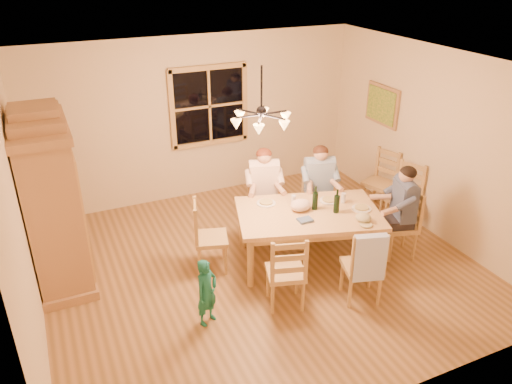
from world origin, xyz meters
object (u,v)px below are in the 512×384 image
chair_near_left (285,283)px  adult_slate_man (403,200)px  dining_table (308,218)px  chandelier (261,119)px  armoire (53,205)px  wine_bottle_a (315,198)px  chair_end_right (398,235)px  chair_far_right (317,210)px  wine_bottle_b (337,201)px  chair_spare_back (378,192)px  adult_woman (264,181)px  chair_far_left (264,213)px  chair_near_right (361,277)px  adult_plaid_man (319,177)px  chair_end_left (212,248)px  child (207,292)px  chair_spare_front (402,207)px

chair_near_left → adult_slate_man: adult_slate_man is taller
dining_table → chandelier: bearing=167.5°
armoire → wine_bottle_a: (3.16, -0.95, -0.13)m
chair_near_left → dining_table: bearing=62.1°
chair_near_left → chair_end_right: (1.94, 0.34, 0.00)m
chair_far_right → wine_bottle_b: wine_bottle_b is taller
chair_far_right → chair_spare_back: bearing=-157.6°
chair_end_right → wine_bottle_b: 1.13m
armoire → adult_woman: bearing=-0.1°
chair_far_left → adult_slate_man: size_ratio=1.13×
adult_woman → wine_bottle_a: (0.30, -0.94, 0.08)m
adult_slate_man → adult_woman: bearing=63.4°
chair_near_right → adult_plaid_man: bearing=93.4°
chair_end_left → adult_plaid_man: adult_plaid_man is taller
armoire → adult_slate_man: (4.29, -1.35, -0.22)m
armoire → chair_near_left: size_ratio=2.32×
chair_far_right → child: chair_far_right is taller
chair_far_right → chair_near_right: (-0.41, -1.71, 0.00)m
dining_table → wine_bottle_b: wine_bottle_b is taller
adult_woman → adult_plaid_man: 0.83m
chair_end_right → adult_plaid_man: bearing=46.6°
chair_near_right → child: bearing=-173.9°
dining_table → chair_far_left: bearing=101.2°
adult_woman → dining_table: bearing=117.9°
chair_end_right → chair_spare_back: size_ratio=1.00×
chair_far_left → chair_far_right: bearing=180.0°
armoire → dining_table: (3.05, -0.98, -0.40)m
wine_bottle_a → chair_spare_front: bearing=7.5°
wine_bottle_a → wine_bottle_b: size_ratio=1.00×
chair_far_right → wine_bottle_a: wine_bottle_a is taller
armoire → chair_far_left: (2.86, -0.01, -0.75)m
armoire → adult_woman: size_ratio=2.63×
wine_bottle_a → chair_spare_back: size_ratio=0.33×
adult_plaid_man → chair_end_right: bearing=136.6°
wine_bottle_b → chair_spare_back: size_ratio=0.33×
chair_end_right → adult_woman: bearing=63.4°
chandelier → dining_table: size_ratio=0.37×
chair_spare_front → chair_near_left: bearing=87.4°
chandelier → chair_near_left: bearing=-94.7°
dining_table → adult_slate_man: adult_slate_man is taller
chair_far_right → adult_plaid_man: 0.54m
chair_end_left → adult_slate_man: (2.48, -0.74, 0.54)m
chair_far_right → chair_end_right: bearing=136.6°
armoire → adult_woman: (2.86, -0.01, -0.22)m
armoire → adult_woman: 2.87m
chair_near_right → wine_bottle_b: bearing=97.7°
chair_near_left → chair_near_right: same height
chair_near_left → wine_bottle_a: size_ratio=3.00×
child → chair_spare_back: 3.78m
chair_far_left → chair_end_left: bearing=46.7°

